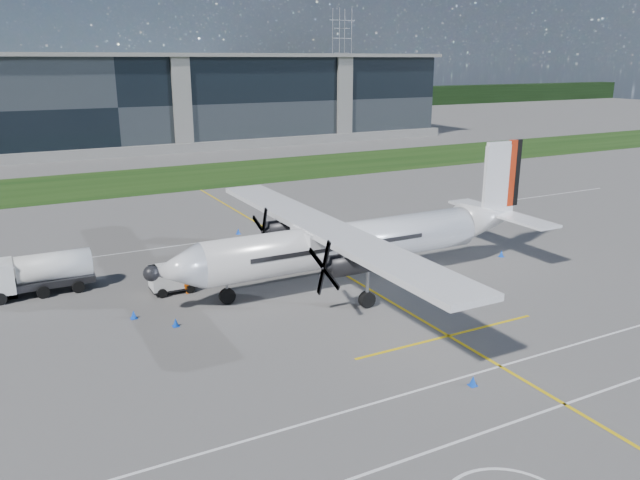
# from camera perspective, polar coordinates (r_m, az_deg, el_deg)

# --- Properties ---
(ground) EXTENTS (400.00, 400.00, 0.00)m
(ground) POSITION_cam_1_polar(r_m,az_deg,el_deg) (74.23, -13.28, 4.40)
(ground) COLOR #5A5856
(ground) RESTS_ON ground
(grass_strip) EXTENTS (400.00, 18.00, 0.04)m
(grass_strip) POSITION_cam_1_polar(r_m,az_deg,el_deg) (81.86, -14.73, 5.39)
(grass_strip) COLOR #15330E
(grass_strip) RESTS_ON ground
(terminal_building) EXTENTS (120.00, 20.00, 15.00)m
(terminal_building) POSITION_cam_1_polar(r_m,az_deg,el_deg) (112.20, -18.93, 11.71)
(terminal_building) COLOR black
(terminal_building) RESTS_ON ground
(tree_line) EXTENTS (400.00, 6.00, 6.00)m
(tree_line) POSITION_cam_1_polar(r_m,az_deg,el_deg) (171.86, -22.15, 11.17)
(tree_line) COLOR black
(tree_line) RESTS_ON ground
(pylon_east) EXTENTS (9.00, 4.60, 30.00)m
(pylon_east) POSITION_cam_1_polar(r_m,az_deg,el_deg) (207.80, 2.00, 16.30)
(pylon_east) COLOR gray
(pylon_east) RESTS_ON ground
(yellow_taxiway_centerline) EXTENTS (0.20, 70.00, 0.01)m
(yellow_taxiway_centerline) POSITION_cam_1_polar(r_m,az_deg,el_deg) (47.90, -0.44, -1.59)
(yellow_taxiway_centerline) COLOR yellow
(yellow_taxiway_centerline) RESTS_ON ground
(white_lane_line) EXTENTS (90.00, 0.15, 0.01)m
(white_lane_line) POSITION_cam_1_polar(r_m,az_deg,el_deg) (28.44, 17.32, -15.60)
(white_lane_line) COLOR white
(white_lane_line) RESTS_ON ground
(turboprop_aircraft) EXTENTS (28.44, 29.50, 8.85)m
(turboprop_aircraft) POSITION_cam_1_polar(r_m,az_deg,el_deg) (41.93, 3.60, 2.07)
(turboprop_aircraft) COLOR white
(turboprop_aircraft) RESTS_ON ground
(fuel_tanker_truck) EXTENTS (7.05, 2.29, 2.64)m
(fuel_tanker_truck) POSITION_cam_1_polar(r_m,az_deg,el_deg) (44.12, -25.02, -2.95)
(fuel_tanker_truck) COLOR silver
(fuel_tanker_truck) RESTS_ON ground
(baggage_tug) EXTENTS (3.01, 1.80, 1.80)m
(baggage_tug) POSITION_cam_1_polar(r_m,az_deg,el_deg) (41.83, -13.35, -3.43)
(baggage_tug) COLOR white
(baggage_tug) RESTS_ON ground
(ground_crew_person) EXTENTS (0.73, 0.93, 2.09)m
(ground_crew_person) POSITION_cam_1_polar(r_m,az_deg,el_deg) (41.32, -12.13, -3.39)
(ground_crew_person) COLOR #F25907
(ground_crew_person) RESTS_ON ground
(safety_cone_fwd) EXTENTS (0.36, 0.36, 0.50)m
(safety_cone_fwd) POSITION_cam_1_polar(r_m,az_deg,el_deg) (38.38, -16.68, -6.55)
(safety_cone_fwd) COLOR blue
(safety_cone_fwd) RESTS_ON ground
(safety_cone_stbdwing) EXTENTS (0.36, 0.36, 0.50)m
(safety_cone_stbdwing) POSITION_cam_1_polar(r_m,az_deg,el_deg) (54.66, -7.48, 0.80)
(safety_cone_stbdwing) COLOR blue
(safety_cone_stbdwing) RESTS_ON ground
(safety_cone_tail) EXTENTS (0.36, 0.36, 0.50)m
(safety_cone_tail) POSITION_cam_1_polar(r_m,az_deg,el_deg) (49.99, 16.25, -1.20)
(safety_cone_tail) COLOR blue
(safety_cone_tail) RESTS_ON ground
(safety_cone_portwing) EXTENTS (0.36, 0.36, 0.50)m
(safety_cone_portwing) POSITION_cam_1_polar(r_m,az_deg,el_deg) (30.58, 13.81, -12.39)
(safety_cone_portwing) COLOR blue
(safety_cone_portwing) RESTS_ON ground
(safety_cone_nose_port) EXTENTS (0.36, 0.36, 0.50)m
(safety_cone_nose_port) POSITION_cam_1_polar(r_m,az_deg,el_deg) (36.69, -13.06, -7.35)
(safety_cone_nose_port) COLOR blue
(safety_cone_nose_port) RESTS_ON ground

